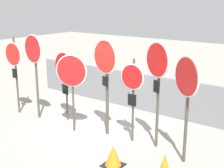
# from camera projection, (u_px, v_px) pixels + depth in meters

# --- Properties ---
(ground_plane) EXTENTS (40.00, 40.00, 0.00)m
(ground_plane) POSITION_uv_depth(u_px,v_px,m) (92.00, 130.00, 8.85)
(ground_plane) COLOR gray
(fence_back) EXTENTS (8.57, 0.12, 1.23)m
(fence_back) POSITION_uv_depth(u_px,v_px,m) (135.00, 91.00, 10.45)
(fence_back) COLOR slate
(fence_back) RESTS_ON ground
(stop_sign_0) EXTENTS (0.74, 0.12, 2.46)m
(stop_sign_0) POSITION_uv_depth(u_px,v_px,m) (14.00, 61.00, 9.73)
(stop_sign_0) COLOR #474238
(stop_sign_0) RESTS_ON ground
(stop_sign_1) EXTENTS (0.85, 0.17, 2.60)m
(stop_sign_1) POSITION_uv_depth(u_px,v_px,m) (34.00, 57.00, 9.25)
(stop_sign_1) COLOR #474238
(stop_sign_1) RESTS_ON ground
(stop_sign_2) EXTENTS (0.88, 0.18, 2.12)m
(stop_sign_2) POSITION_uv_depth(u_px,v_px,m) (64.00, 71.00, 9.16)
(stop_sign_2) COLOR #474238
(stop_sign_2) RESTS_ON ground
(stop_sign_3) EXTENTS (0.84, 0.33, 2.18)m
(stop_sign_3) POSITION_uv_depth(u_px,v_px,m) (72.00, 75.00, 8.33)
(stop_sign_3) COLOR #474238
(stop_sign_3) RESTS_ON ground
(stop_sign_4) EXTENTS (0.87, 0.24, 2.60)m
(stop_sign_4) POSITION_uv_depth(u_px,v_px,m) (106.00, 68.00, 8.08)
(stop_sign_4) COLOR #474238
(stop_sign_4) RESTS_ON ground
(stop_sign_5) EXTENTS (0.66, 0.12, 2.18)m
(stop_sign_5) POSITION_uv_depth(u_px,v_px,m) (132.00, 85.00, 7.74)
(stop_sign_5) COLOR #474238
(stop_sign_5) RESTS_ON ground
(stop_sign_6) EXTENTS (0.78, 0.39, 2.64)m
(stop_sign_6) POSITION_uv_depth(u_px,v_px,m) (157.00, 72.00, 7.34)
(stop_sign_6) COLOR #474238
(stop_sign_6) RESTS_ON ground
(stop_sign_7) EXTENTS (0.75, 0.52, 2.44)m
(stop_sign_7) POSITION_uv_depth(u_px,v_px,m) (187.00, 86.00, 6.64)
(stop_sign_7) COLOR #474238
(stop_sign_7) RESTS_ON ground
(traffic_cone_0) EXTENTS (0.44, 0.44, 0.49)m
(traffic_cone_0) POSITION_uv_depth(u_px,v_px,m) (113.00, 156.00, 6.88)
(traffic_cone_0) COLOR black
(traffic_cone_0) RESTS_ON ground
(traffic_cone_1) EXTENTS (0.37, 0.37, 0.56)m
(traffic_cone_1) POSITION_uv_depth(u_px,v_px,m) (165.00, 166.00, 6.38)
(traffic_cone_1) COLOR black
(traffic_cone_1) RESTS_ON ground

